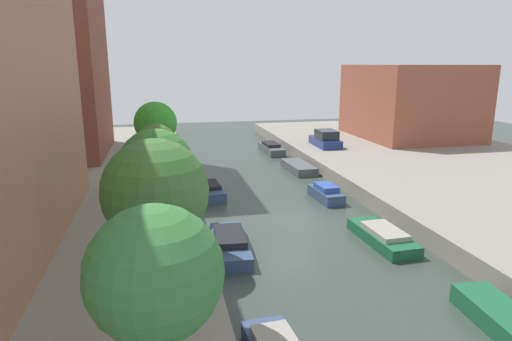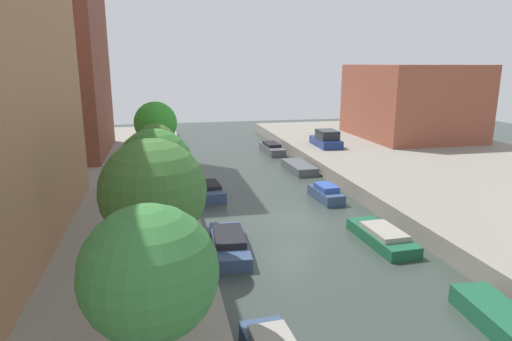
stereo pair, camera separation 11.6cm
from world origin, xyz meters
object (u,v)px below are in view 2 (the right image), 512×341
street_tree_0 (150,278)px  moored_boat_right_1 (496,316)px  street_tree_2 (155,167)px  moored_boat_right_5 (272,149)px  street_tree_4 (156,123)px  street_tree_5 (156,126)px  parked_car (326,140)px  low_block_right (411,101)px  moored_boat_left_3 (209,190)px  moored_boat_left_2 (229,243)px  moored_boat_right_3 (326,194)px  moored_boat_right_4 (299,167)px  street_tree_1 (153,192)px  street_tree_3 (156,147)px  moored_boat_right_2 (382,236)px  apartment_tower_far (29,15)px

street_tree_0 → moored_boat_right_1: street_tree_0 is taller
street_tree_2 → moored_boat_right_5: (10.54, 22.33, -3.88)m
street_tree_4 → street_tree_5: size_ratio=1.26×
street_tree_2 → parked_car: street_tree_2 is taller
street_tree_4 → parked_car: bearing=33.5°
low_block_right → street_tree_0: (-24.93, -33.49, 0.38)m
low_block_right → parked_car: (-10.12, -3.22, -2.97)m
low_block_right → street_tree_4: 28.14m
street_tree_4 → moored_boat_right_1: size_ratio=1.56×
low_block_right → moored_boat_left_3: (-21.84, -12.96, -4.21)m
street_tree_5 → street_tree_0: bearing=-90.0°
street_tree_2 → moored_boat_left_2: 5.03m
low_block_right → moored_boat_right_3: 21.80m
moored_boat_left_2 → moored_boat_left_3: (0.04, 8.80, -0.00)m
street_tree_4 → moored_boat_right_4: 12.80m
moored_boat_left_3 → moored_boat_right_5: 14.73m
street_tree_2 → moored_boat_right_4: 18.71m
parked_car → moored_boat_right_3: size_ratio=1.31×
low_block_right → moored_boat_left_2: bearing=-135.2°
moored_boat_right_4 → moored_boat_left_3: bearing=-146.4°
street_tree_5 → parked_car: (14.81, 4.99, -2.37)m
street_tree_1 → moored_boat_left_2: bearing=64.8°
low_block_right → moored_boat_right_4: low_block_right is taller
street_tree_0 → moored_boat_right_3: bearing=60.7°
street_tree_0 → street_tree_4: street_tree_0 is taller
low_block_right → parked_car: 11.03m
low_block_right → moored_boat_left_2: 31.15m
street_tree_0 → moored_boat_left_2: size_ratio=1.12×
street_tree_3 → moored_boat_left_3: 6.83m
street_tree_2 → moored_boat_right_3: size_ratio=1.53×
street_tree_1 → parked_car: size_ratio=1.30×
moored_boat_right_3 → moored_boat_right_5: moored_boat_right_3 is taller
parked_car → moored_boat_right_2: size_ratio=0.94×
parked_car → moored_boat_right_2: bearing=-103.4°
street_tree_1 → moored_boat_left_2: size_ratio=1.16×
street_tree_3 → moored_boat_right_4: (10.81, 9.86, -3.88)m
low_block_right → street_tree_4: (-24.93, -13.04, 0.20)m
low_block_right → moored_boat_right_5: low_block_right is taller
street_tree_1 → street_tree_2: bearing=90.0°
street_tree_3 → street_tree_5: size_ratio=1.08×
apartment_tower_far → parked_car: bearing=-3.3°
street_tree_1 → moored_boat_right_1: size_ratio=1.64×
low_block_right → moored_boat_right_2: low_block_right is taller
moored_boat_left_3 → street_tree_1: bearing=-101.4°
street_tree_5 → parked_car: 15.81m
moored_boat_left_3 → street_tree_5: bearing=123.0°
street_tree_0 → street_tree_3: bearing=90.0°
apartment_tower_far → low_block_right: (34.00, 1.85, -7.32)m
moored_boat_right_2 → street_tree_3: bearing=155.6°
parked_car → moored_boat_right_4: 6.26m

